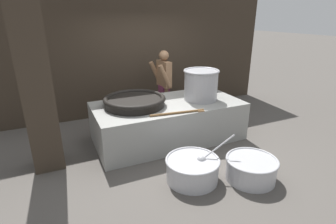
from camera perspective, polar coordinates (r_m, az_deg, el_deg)
ground_plane at (r=5.50m, az=-0.00°, el=-5.67°), size 60.00×60.00×0.00m
back_wall at (r=6.79m, az=-7.10°, el=15.15°), size 7.30×0.24×3.62m
support_pillar at (r=4.42m, az=-27.51°, el=10.28°), size 0.46×0.46×3.62m
hearth_platform at (r=5.34m, az=-0.00°, el=-1.94°), size 2.92×1.44×0.77m
giant_wok_near at (r=5.05m, az=-7.28°, el=2.40°), size 1.19×1.19×0.18m
stock_pot at (r=5.37m, az=7.18°, el=6.01°), size 0.72×0.72×0.62m
stirring_paddle at (r=4.65m, az=2.73°, el=-0.09°), size 1.01×0.19×0.04m
cook at (r=6.27m, az=-0.95°, el=6.36°), size 0.40×0.61×1.65m
prep_bowl_vegetables at (r=4.13m, az=5.35°, el=-12.11°), size 1.08×0.84×0.71m
prep_bowl_meat at (r=4.33m, az=17.64°, el=-11.53°), size 0.80×0.80×0.36m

